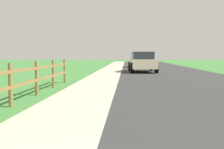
# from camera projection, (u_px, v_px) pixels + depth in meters

# --- Properties ---
(ground_plane) EXTENTS (120.00, 120.00, 0.00)m
(ground_plane) POSITION_uv_depth(u_px,v_px,m) (122.00, 71.00, 25.52)
(ground_plane) COLOR #3A7534
(road_asphalt) EXTENTS (7.00, 66.00, 0.01)m
(road_asphalt) POSITION_uv_depth(u_px,v_px,m) (161.00, 69.00, 27.34)
(road_asphalt) COLOR #303030
(road_asphalt) RESTS_ON ground
(curb_concrete) EXTENTS (6.00, 66.00, 0.01)m
(curb_concrete) POSITION_uv_depth(u_px,v_px,m) (89.00, 69.00, 27.66)
(curb_concrete) COLOR #B0A890
(curb_concrete) RESTS_ON ground
(grass_verge) EXTENTS (5.00, 66.00, 0.00)m
(grass_verge) POSITION_uv_depth(u_px,v_px,m) (73.00, 69.00, 27.73)
(grass_verge) COLOR #3A7534
(grass_verge) RESTS_ON ground
(rail_fence) EXTENTS (0.11, 13.36, 1.11)m
(rail_fence) POSITION_uv_depth(u_px,v_px,m) (10.00, 82.00, 7.54)
(rail_fence) COLOR brown
(rail_fence) RESTS_ON ground
(parked_suv_beige) EXTENTS (2.17, 5.03, 1.55)m
(parked_suv_beige) POSITION_uv_depth(u_px,v_px,m) (142.00, 62.00, 23.38)
(parked_suv_beige) COLOR #C6B793
(parked_suv_beige) RESTS_ON ground
(parked_car_silver) EXTENTS (2.07, 4.46, 1.64)m
(parked_car_silver) POSITION_uv_depth(u_px,v_px,m) (143.00, 59.00, 32.04)
(parked_car_silver) COLOR #B7BABF
(parked_car_silver) RESTS_ON ground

